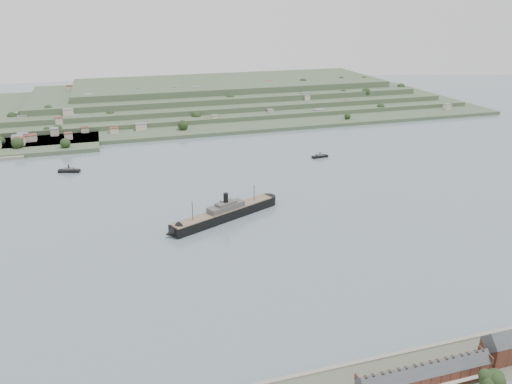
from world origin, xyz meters
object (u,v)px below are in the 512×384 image
object	(u,v)px
steamship	(222,215)
tugboat	(220,207)
terrace_row	(424,375)
gabled_building	(498,347)
fig_tree	(493,382)

from	to	relation	value
steamship	tugboat	bearing A→B (deg)	79.18
terrace_row	gabled_building	xyz separation A→B (m)	(37.50, 4.02, 1.34)
terrace_row	tugboat	bearing A→B (deg)	99.84
terrace_row	tugboat	distance (m)	198.81
tugboat	steamship	bearing A→B (deg)	-100.82
terrace_row	fig_tree	bearing A→B (deg)	-31.68
tugboat	fig_tree	distance (m)	215.41
terrace_row	fig_tree	world-z (taller)	fig_tree
terrace_row	steamship	world-z (taller)	steamship
steamship	tugboat	xyz separation A→B (m)	(3.46, 18.13, -2.49)
gabled_building	tugboat	world-z (taller)	gabled_building
terrace_row	gabled_building	size ratio (longest dim) A/B	3.95
terrace_row	steamship	distance (m)	181.61
steamship	fig_tree	bearing A→B (deg)	-73.12
steamship	fig_tree	size ratio (longest dim) A/B	7.37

